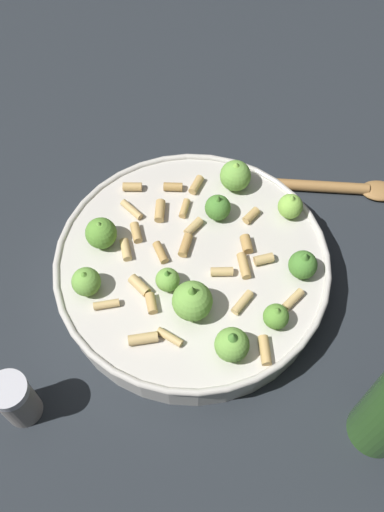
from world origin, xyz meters
The scene contains 4 objects.
ground_plane centered at (0.00, 0.00, 0.00)m, with size 2.40×2.40×0.00m, color #23282D.
cooking_pan centered at (0.00, 0.00, 0.03)m, with size 0.34×0.34×0.11m.
pepper_shaker centered at (0.23, -0.12, 0.04)m, with size 0.04×0.04×0.08m.
wooden_spoon centered at (-0.20, 0.12, 0.01)m, with size 0.09×0.24×0.02m.
Camera 1 is at (0.34, 0.12, 0.65)m, focal length 40.00 mm.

